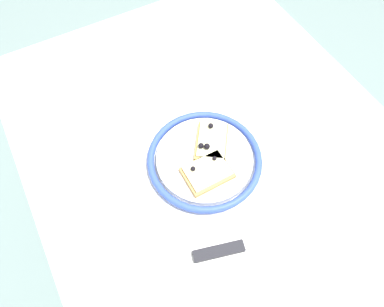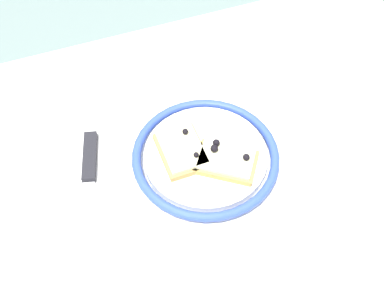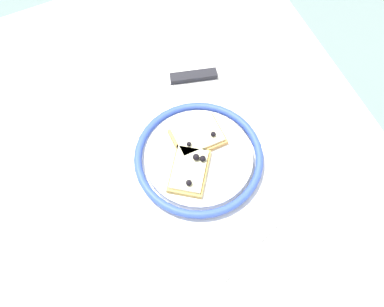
{
  "view_description": "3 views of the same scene",
  "coord_description": "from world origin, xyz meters",
  "px_view_note": "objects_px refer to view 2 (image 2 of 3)",
  "views": [
    {
      "loc": [
        0.28,
        -0.22,
        1.37
      ],
      "look_at": [
        -0.0,
        -0.06,
        0.8
      ],
      "focal_mm": 32.11,
      "sensor_mm": 36.0,
      "label": 1
    },
    {
      "loc": [
        0.18,
        0.34,
        1.36
      ],
      "look_at": [
        0.03,
        -0.05,
        0.78
      ],
      "focal_mm": 44.09,
      "sensor_mm": 36.0,
      "label": 2
    },
    {
      "loc": [
        -0.37,
        0.15,
        1.6
      ],
      "look_at": [
        0.02,
        -0.03,
        0.78
      ],
      "focal_mm": 49.51,
      "sensor_mm": 36.0,
      "label": 3
    }
  ],
  "objects_px": {
    "dining_table": "(218,211)",
    "pizza_slice_far": "(182,150)",
    "pizza_slice_near": "(226,161)",
    "knife": "(89,175)",
    "plate": "(206,156)",
    "fork": "(301,121)"
  },
  "relations": [
    {
      "from": "dining_table",
      "to": "pizza_slice_near",
      "type": "height_order",
      "value": "pizza_slice_near"
    },
    {
      "from": "dining_table",
      "to": "knife",
      "type": "height_order",
      "value": "knife"
    },
    {
      "from": "plate",
      "to": "fork",
      "type": "relative_size",
      "value": 1.16
    },
    {
      "from": "pizza_slice_far",
      "to": "pizza_slice_near",
      "type": "bearing_deg",
      "value": 142.94
    },
    {
      "from": "plate",
      "to": "knife",
      "type": "xyz_separation_m",
      "value": [
        0.18,
        -0.04,
        -0.01
      ]
    },
    {
      "from": "pizza_slice_near",
      "to": "knife",
      "type": "distance_m",
      "value": 0.21
    },
    {
      "from": "dining_table",
      "to": "pizza_slice_far",
      "type": "relative_size",
      "value": 10.93
    },
    {
      "from": "pizza_slice_far",
      "to": "knife",
      "type": "bearing_deg",
      "value": -8.63
    },
    {
      "from": "pizza_slice_near",
      "to": "fork",
      "type": "distance_m",
      "value": 0.16
    },
    {
      "from": "fork",
      "to": "pizza_slice_far",
      "type": "bearing_deg",
      "value": 0.93
    },
    {
      "from": "pizza_slice_near",
      "to": "fork",
      "type": "relative_size",
      "value": 0.55
    },
    {
      "from": "plate",
      "to": "pizza_slice_far",
      "type": "bearing_deg",
      "value": -22.38
    },
    {
      "from": "pizza_slice_far",
      "to": "fork",
      "type": "xyz_separation_m",
      "value": [
        -0.21,
        -0.0,
        -0.02
      ]
    },
    {
      "from": "pizza_slice_near",
      "to": "pizza_slice_far",
      "type": "relative_size",
      "value": 1.23
    },
    {
      "from": "pizza_slice_near",
      "to": "dining_table",
      "type": "bearing_deg",
      "value": 46.59
    },
    {
      "from": "fork",
      "to": "dining_table",
      "type": "bearing_deg",
      "value": 18.93
    },
    {
      "from": "dining_table",
      "to": "fork",
      "type": "distance_m",
      "value": 0.2
    },
    {
      "from": "pizza_slice_near",
      "to": "fork",
      "type": "bearing_deg",
      "value": -163.98
    },
    {
      "from": "plate",
      "to": "pizza_slice_near",
      "type": "distance_m",
      "value": 0.04
    },
    {
      "from": "dining_table",
      "to": "pizza_slice_far",
      "type": "distance_m",
      "value": 0.14
    },
    {
      "from": "plate",
      "to": "fork",
      "type": "height_order",
      "value": "plate"
    },
    {
      "from": "plate",
      "to": "pizza_slice_far",
      "type": "height_order",
      "value": "pizza_slice_far"
    }
  ]
}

